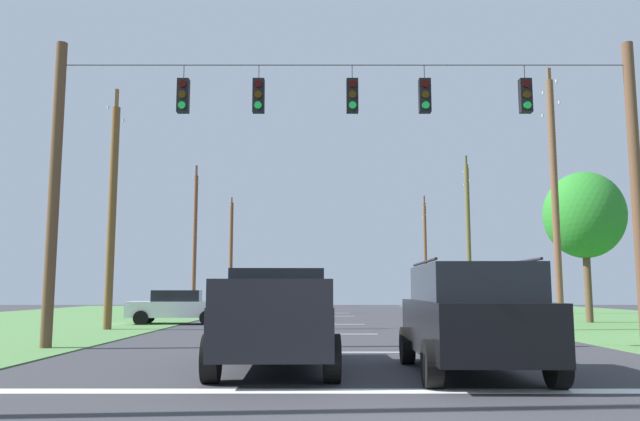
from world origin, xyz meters
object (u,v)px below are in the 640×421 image
at_px(utility_pole_distant_left, 232,253).
at_px(distant_car_crossing_white, 178,307).
at_px(distant_car_oncoming, 260,304).
at_px(tree_roadside_right, 585,215).
at_px(utility_pole_far_right, 469,234).
at_px(utility_pole_far_left, 113,212).
at_px(utility_pole_near_left, 426,251).
at_px(suv_black, 472,316).
at_px(utility_pole_mid_right, 556,194).
at_px(utility_pole_distant_right, 196,241).
at_px(overhead_signal_span, 347,171).
at_px(pickup_truck, 277,319).

bearing_deg(utility_pole_distant_left, distant_car_crossing_white, -86.65).
bearing_deg(distant_car_oncoming, tree_roadside_right, -11.07).
bearing_deg(utility_pole_far_right, distant_car_crossing_white, -144.05).
xyz_separation_m(distant_car_crossing_white, utility_pole_far_left, (-1.70, -4.20, 3.77)).
bearing_deg(utility_pole_near_left, utility_pole_distant_left, -179.35).
xyz_separation_m(distant_car_crossing_white, utility_pole_near_left, (16.16, 28.81, 4.28)).
xyz_separation_m(utility_pole_near_left, utility_pole_far_left, (-17.86, -33.01, -0.51)).
bearing_deg(suv_black, utility_pole_mid_right, 62.87).
height_order(suv_black, utility_pole_distant_right, utility_pole_distant_right).
distance_m(utility_pole_far_left, utility_pole_distant_right, 16.66).
bearing_deg(utility_pole_mid_right, overhead_signal_span, -138.74).
distance_m(utility_pole_mid_right, tree_roadside_right, 6.52).
xyz_separation_m(distant_car_oncoming, utility_pole_mid_right, (12.26, -8.60, 4.43)).
distance_m(suv_black, tree_roadside_right, 20.88).
height_order(overhead_signal_span, suv_black, overhead_signal_span).
distance_m(distant_car_oncoming, utility_pole_mid_right, 15.62).
relative_size(overhead_signal_span, utility_pole_distant_right, 1.63).
bearing_deg(utility_pole_far_right, utility_pole_distant_left, 136.32).
distance_m(suv_black, utility_pole_distant_left, 47.05).
xyz_separation_m(overhead_signal_span, utility_pole_distant_left, (-8.86, 40.55, 0.15)).
bearing_deg(suv_black, distant_car_oncoming, 105.60).
bearing_deg(suv_black, overhead_signal_span, 112.12).
relative_size(utility_pole_mid_right, utility_pole_far_left, 1.08).
relative_size(suv_black, utility_pole_distant_left, 0.48).
distance_m(utility_pole_far_right, utility_pole_near_left, 17.15).
xyz_separation_m(overhead_signal_span, utility_pole_distant_right, (-8.95, 24.40, 0.03)).
bearing_deg(utility_pole_distant_left, overhead_signal_span, -77.67).
relative_size(pickup_truck, utility_pole_far_right, 0.53).
relative_size(utility_pole_mid_right, utility_pole_distant_right, 1.05).
xyz_separation_m(suv_black, utility_pole_far_right, (6.83, 28.65, 4.05)).
height_order(pickup_truck, tree_roadside_right, tree_roadside_right).
height_order(pickup_truck, distant_car_oncoming, pickup_truck).
relative_size(utility_pole_far_left, tree_roadside_right, 1.34).
bearing_deg(overhead_signal_span, utility_pole_distant_left, 102.33).
relative_size(overhead_signal_span, utility_pole_distant_left, 1.59).
bearing_deg(tree_roadside_right, utility_pole_distant_left, 126.91).
distance_m(utility_pole_far_left, tree_roadside_right, 21.42).
xyz_separation_m(distant_car_oncoming, utility_pole_far_left, (-5.06, -8.26, 3.77)).
height_order(suv_black, distant_car_oncoming, suv_black).
relative_size(distant_car_oncoming, utility_pole_near_left, 0.43).
xyz_separation_m(utility_pole_far_right, utility_pole_far_left, (-17.78, -15.86, -0.55)).
relative_size(overhead_signal_span, utility_pole_far_left, 1.67).
distance_m(distant_car_crossing_white, utility_pole_distant_right, 13.20).
relative_size(pickup_truck, utility_pole_distant_left, 0.54).
relative_size(suv_black, utility_pole_far_left, 0.51).
xyz_separation_m(utility_pole_mid_right, utility_pole_near_left, (0.54, 33.35, -0.15)).
bearing_deg(utility_pole_distant_right, tree_roadside_right, -28.84).
distance_m(utility_pole_distant_left, tree_roadside_right, 34.55).
bearing_deg(utility_pole_distant_left, distant_car_oncoming, -78.41).
height_order(suv_black, distant_car_crossing_white, suv_black).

